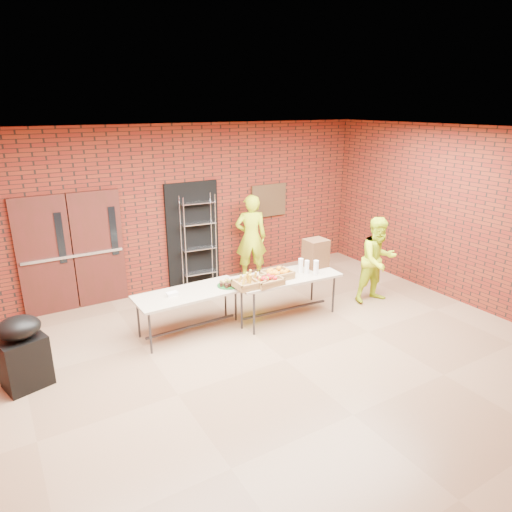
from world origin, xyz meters
The scene contains 19 objects.
room centered at (0.00, 0.00, 1.60)m, with size 8.08×7.08×3.28m.
double_doors centered at (-2.20, 3.44, 1.05)m, with size 1.78×0.12×2.10m.
dark_doorway centered at (0.10, 3.46, 1.05)m, with size 1.10×0.06×2.10m, color black.
bronze_plaque centered at (1.90, 3.45, 1.55)m, with size 0.85×0.04×0.70m, color #422F1A.
wire_rack centered at (0.16, 3.32, 0.93)m, with size 0.68×0.23×1.86m, color #B2B3BA, non-canonical shape.
table_left centered at (-0.83, 1.46, 0.65)m, with size 1.75×0.77×0.71m.
table_right centered at (0.82, 1.20, 0.69)m, with size 1.88×0.89×0.75m.
basket_bananas centered at (0.04, 1.09, 0.82)m, with size 0.47×0.37×0.15m.
basket_oranges centered at (0.64, 1.19, 0.82)m, with size 0.49×0.38×0.15m.
basket_apples centered at (0.35, 1.03, 0.82)m, with size 0.46×0.35×0.14m.
muffin_tray centered at (-0.19, 1.39, 0.75)m, with size 0.37×0.37×0.09m.
napkin_box centered at (-1.12, 1.47, 0.74)m, with size 0.17×0.11×0.06m, color white.
coffee_dispenser centered at (1.54, 1.32, 1.01)m, with size 0.38×0.34×0.50m, color #4F331B.
cup_stack_front centered at (1.19, 1.10, 0.87)m, with size 0.08×0.08×0.24m, color white.
cup_stack_mid centered at (1.28, 0.97, 0.88)m, with size 0.09×0.09×0.26m, color white.
cup_stack_back centered at (1.13, 1.20, 0.88)m, with size 0.08×0.08×0.25m, color white.
covered_grill centered at (-3.27, 1.22, 0.50)m, with size 0.64×0.58×0.99m.
volunteer_woman centered at (1.24, 3.09, 0.90)m, with size 0.66×0.43×1.80m, color #C2E119.
volunteer_man centered at (2.66, 0.88, 0.81)m, with size 0.78×0.61×1.61m, color #C2E119.
Camera 1 is at (-3.35, -4.77, 3.53)m, focal length 32.00 mm.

